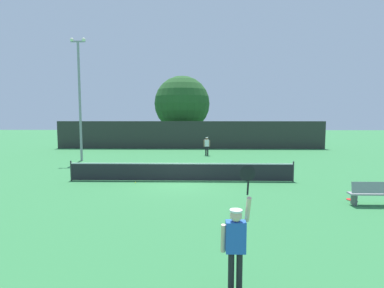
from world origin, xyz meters
The scene contains 11 objects.
ground_plane centered at (0.00, 0.00, 0.00)m, with size 120.00×120.00×0.00m, color #2D723D.
tennis_net centered at (0.00, 0.00, 0.51)m, with size 11.87×0.08×1.07m.
perimeter_fence centered at (0.00, 16.27, 1.45)m, with size 28.38×0.12×2.91m, color #2D332D.
player_serving centered at (1.65, -10.25, 1.10)m, with size 0.68×0.39×2.51m.
player_receiving centered at (1.63, 10.65, 0.97)m, with size 0.57×0.23×1.60m.
tennis_ball centered at (-2.33, -0.59, 0.03)m, with size 0.07×0.07×0.07m, color #CCE033.
spare_racket centered at (7.16, -3.55, 0.02)m, with size 0.28×0.52×0.04m.
courtside_bench centered at (7.65, -4.30, 0.48)m, with size 1.80×0.44×0.95m.
light_pole centered at (-8.18, 7.35, 5.22)m, with size 1.18×0.28×9.29m.
large_tree centered at (-1.09, 20.77, 4.91)m, with size 6.59×6.59×8.21m.
parked_car_near centered at (6.69, 23.23, 0.78)m, with size 2.30×4.37×1.69m.
Camera 1 is at (0.93, -15.93, 3.43)m, focal length 28.54 mm.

